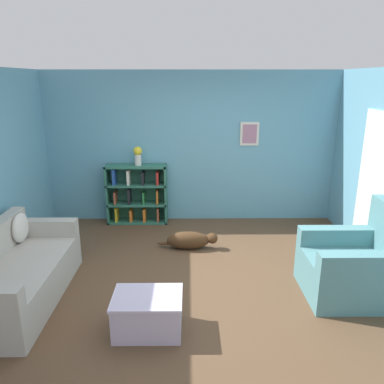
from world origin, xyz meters
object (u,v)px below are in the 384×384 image
object	(u,v)px
coffee_table	(148,312)
bookshelf	(137,194)
couch	(15,276)
vase	(138,155)
dog	(190,240)
recliner_chair	(357,266)

from	to	relation	value
coffee_table	bookshelf	bearing A→B (deg)	99.38
couch	vase	size ratio (longest dim) A/B	5.85
dog	vase	xyz separation A→B (m)	(-0.88, 1.10, 1.08)
couch	coffee_table	xyz separation A→B (m)	(1.56, -0.56, -0.10)
vase	couch	bearing A→B (deg)	-114.35
dog	vase	world-z (taller)	vase
couch	recliner_chair	bearing A→B (deg)	1.41
recliner_chair	coffee_table	bearing A→B (deg)	-164.56
bookshelf	coffee_table	world-z (taller)	bookshelf
coffee_table	vase	xyz separation A→B (m)	(-0.45, 3.01, 1.01)
dog	couch	bearing A→B (deg)	-145.75
coffee_table	vase	size ratio (longest dim) A/B	2.16
bookshelf	vase	xyz separation A→B (m)	(0.05, -0.02, 0.71)
couch	vase	distance (m)	2.84
couch	dog	bearing A→B (deg)	34.25
coffee_table	vase	world-z (taller)	vase
bookshelf	recliner_chair	world-z (taller)	recliner_chair
dog	recliner_chair	bearing A→B (deg)	-32.99
recliner_chair	coffee_table	distance (m)	2.46
dog	vase	bearing A→B (deg)	128.77
recliner_chair	bookshelf	bearing A→B (deg)	140.34
bookshelf	recliner_chair	bearing A→B (deg)	-39.66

